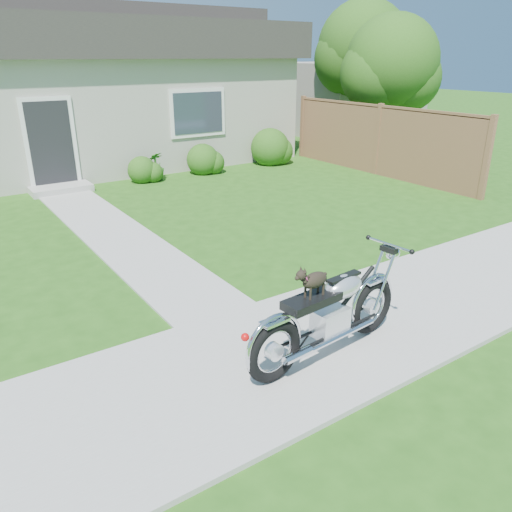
{
  "coord_description": "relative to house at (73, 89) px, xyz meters",
  "views": [
    {
      "loc": [
        -4.24,
        -3.79,
        3.09
      ],
      "look_at": [
        -0.98,
        1.0,
        0.75
      ],
      "focal_mm": 35.0,
      "sensor_mm": 36.0,
      "label": 1
    }
  ],
  "objects": [
    {
      "name": "house",
      "position": [
        0.0,
        0.0,
        0.0
      ],
      "size": [
        12.6,
        7.03,
        4.5
      ],
      "color": "beige",
      "rests_on": "ground"
    },
    {
      "name": "tree_near",
      "position": [
        8.49,
        -4.73,
        0.6
      ],
      "size": [
        2.84,
        2.81,
        4.31
      ],
      "color": "#3D2B1C",
      "rests_on": "ground"
    },
    {
      "name": "potted_plant_right",
      "position": [
        0.97,
        -3.44,
        -1.8
      ],
      "size": [
        0.51,
        0.51,
        0.72
      ],
      "primitive_type": "imported",
      "rotation": [
        0.0,
        0.0,
        3.48
      ],
      "color": "#29671C",
      "rests_on": "ground"
    },
    {
      "name": "tree_far",
      "position": [
        9.88,
        -2.12,
        1.03
      ],
      "size": [
        3.24,
        3.24,
        4.97
      ],
      "color": "#3D2B1C",
      "rests_on": "ground"
    },
    {
      "name": "fence",
      "position": [
        6.3,
        -6.24,
        -1.22
      ],
      "size": [
        0.12,
        6.62,
        1.9
      ],
      "color": "#8C603E",
      "rests_on": "ground"
    },
    {
      "name": "motorcycle_with_dog",
      "position": [
        -0.93,
        -12.34,
        -1.62
      ],
      "size": [
        2.22,
        0.6,
        1.12
      ],
      "rotation": [
        0.0,
        0.0,
        0.08
      ],
      "color": "black",
      "rests_on": "sidewalk"
    },
    {
      "name": "ground",
      "position": [
        0.0,
        -11.99,
        -2.16
      ],
      "size": [
        80.0,
        80.0,
        0.0
      ],
      "primitive_type": "plane",
      "color": "#235114",
      "rests_on": "ground"
    },
    {
      "name": "sidewalk",
      "position": [
        0.0,
        -11.99,
        -2.14
      ],
      "size": [
        24.0,
        2.2,
        0.04
      ],
      "primitive_type": "cube",
      "color": "#9E9B93",
      "rests_on": "ground"
    },
    {
      "name": "shrub_row",
      "position": [
        1.51,
        -3.49,
        -1.73
      ],
      "size": [
        10.85,
        1.16,
        1.16
      ],
      "color": "#295416",
      "rests_on": "ground"
    },
    {
      "name": "walkway",
      "position": [
        -1.5,
        -6.99,
        -2.14
      ],
      "size": [
        1.2,
        8.0,
        0.03
      ],
      "primitive_type": "cube",
      "color": "#9E9B93",
      "rests_on": "ground"
    }
  ]
}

